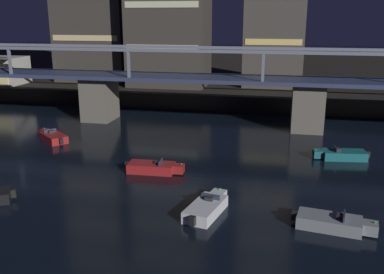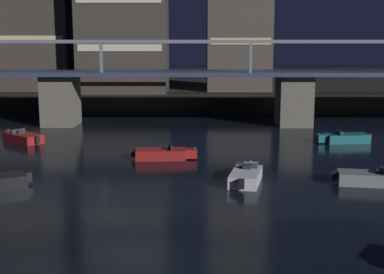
# 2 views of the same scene
# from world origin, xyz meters

# --- Properties ---
(far_riverbank) EXTENTS (240.00, 80.00, 2.20)m
(far_riverbank) POSITION_xyz_m (0.00, 85.52, 1.10)
(far_riverbank) COLOR black
(far_riverbank) RESTS_ON ground
(river_bridge) EXTENTS (83.88, 6.40, 9.38)m
(river_bridge) POSITION_xyz_m (0.00, 37.51, 4.19)
(river_bridge) COLOR #605B51
(river_bridge) RESTS_ON ground
(speedboat_near_center) EXTENTS (5.23, 2.29, 1.16)m
(speedboat_near_center) POSITION_xyz_m (15.82, 27.07, 0.41)
(speedboat_near_center) COLOR #196066
(speedboat_near_center) RESTS_ON ground
(speedboat_mid_left) EXTENTS (5.21, 1.95, 1.16)m
(speedboat_mid_left) POSITION_xyz_m (-0.42, 19.90, 0.41)
(speedboat_mid_left) COLOR maroon
(speedboat_mid_left) RESTS_ON ground
(speedboat_mid_center) EXTENTS (4.58, 4.16, 1.16)m
(speedboat_mid_center) POSITION_xyz_m (-13.97, 27.07, 0.41)
(speedboat_mid_center) COLOR maroon
(speedboat_mid_center) RESTS_ON ground
(speedboat_mid_right) EXTENTS (5.23, 2.38, 1.16)m
(speedboat_mid_right) POSITION_xyz_m (13.62, 12.38, 0.41)
(speedboat_mid_right) COLOR gray
(speedboat_mid_right) RESTS_ON ground
(speedboat_far_left) EXTENTS (2.60, 5.21, 1.16)m
(speedboat_far_left) POSITION_xyz_m (5.48, 12.92, 0.41)
(speedboat_far_left) COLOR silver
(speedboat_far_left) RESTS_ON ground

